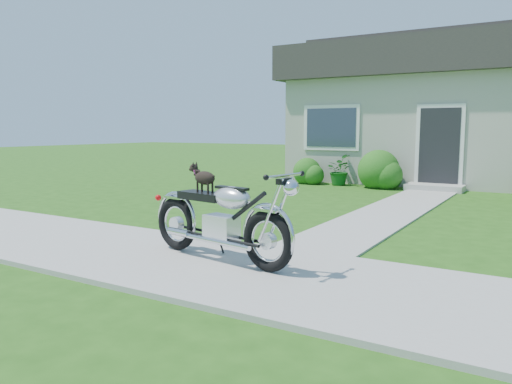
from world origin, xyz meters
TOP-DOWN VIEW (x-y plane):
  - ground at (0.00, 0.00)m, footprint 80.00×80.00m
  - sidewalk at (0.00, 0.00)m, footprint 24.00×2.20m
  - walkway at (-1.50, 5.00)m, footprint 1.20×8.00m
  - potted_plant_left at (-4.10, 8.55)m, footprint 0.98×1.00m
  - motorcycle_with_dog at (-2.17, 0.14)m, footprint 2.21×0.70m

SIDE VIEW (x-z plane):
  - ground at x=0.00m, z-range 0.00..0.00m
  - walkway at x=-1.50m, z-range 0.00..0.03m
  - sidewalk at x=0.00m, z-range 0.00..0.04m
  - potted_plant_left at x=-4.10m, z-range 0.00..0.85m
  - motorcycle_with_dog at x=-2.17m, z-range -0.02..1.09m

